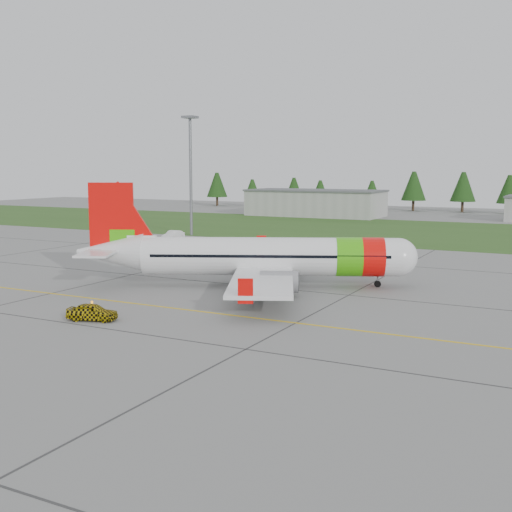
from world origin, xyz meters
The scene contains 9 objects.
ground centered at (0.00, 0.00, 0.00)m, with size 320.00×320.00×0.00m, color gray.
aircraft centered at (0.77, 20.46, 2.95)m, with size 31.89×30.26×10.22m.
follow_me_car centered at (-4.26, 1.57, 1.96)m, with size 1.58×1.33×3.92m, color #DEC10C.
service_van centered at (-30.33, 50.02, 2.40)m, with size 1.67×1.58×4.80m, color white.
grass_strip centered at (0.00, 82.00, 0.01)m, with size 320.00×50.00×0.03m, color #30561E.
taxi_guideline centered at (0.00, 8.00, 0.01)m, with size 120.00×0.25×0.02m, color gold.
hangar_west centered at (-30.00, 110.00, 3.00)m, with size 32.00×14.00×6.00m, color #A8A8A3.
floodlight_mast centered at (-32.00, 58.00, 10.00)m, with size 0.50×0.50×20.00m, color slate.
treeline centered at (0.00, 138.00, 5.00)m, with size 160.00×8.00×10.00m, color #1C3F14, non-canonical shape.
Camera 1 is at (29.11, -35.41, 11.65)m, focal length 45.00 mm.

